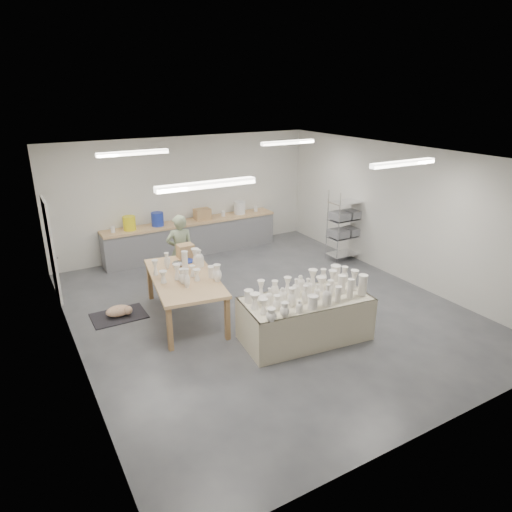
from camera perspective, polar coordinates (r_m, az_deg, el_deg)
room at (r=8.42m, az=0.24°, el=6.02°), size 8.00×8.02×3.00m
back_counter at (r=12.02m, az=-7.98°, el=2.47°), size 4.60×0.60×1.24m
wire_shelf at (r=11.63m, az=11.20°, el=3.89°), size 0.88×0.48×1.80m
drying_table at (r=7.98m, az=6.21°, el=-7.43°), size 2.30×1.29×1.14m
work_table at (r=8.66m, az=-8.79°, el=-2.17°), size 1.47×2.42×1.22m
rug at (r=9.23m, az=-16.77°, el=-7.17°), size 1.00×0.70×0.02m
cat at (r=9.17m, az=-16.68°, el=-6.56°), size 0.52×0.41×0.20m
potter at (r=9.99m, az=-9.44°, el=0.62°), size 0.66×0.50×1.62m
red_stool at (r=10.41m, az=-9.81°, el=-1.61°), size 0.46×0.46×0.33m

